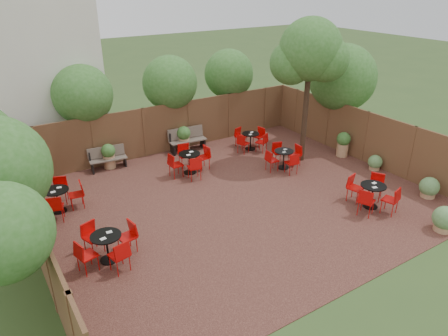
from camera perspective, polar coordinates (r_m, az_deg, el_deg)
ground at (r=13.61m, az=1.63°, el=-4.44°), size 80.00×80.00×0.00m
courtyard_paving at (r=13.60m, az=1.63°, el=-4.40°), size 12.00×10.00×0.02m
fence_back at (r=17.20m, az=-7.73°, el=5.42°), size 12.00×0.08×2.00m
fence_left at (r=11.33m, az=-24.59°, el=-7.61°), size 0.08×10.00×2.00m
fence_right at (r=17.01m, az=18.71°, el=4.08°), size 0.08×10.00×2.00m
neighbour_building at (r=18.13m, az=-26.01°, el=14.02°), size 5.00×4.00×8.00m
overhang_foliage at (r=14.68m, az=-5.92°, el=9.09°), size 15.70×10.31×2.76m
courtyard_tree at (r=15.63m, az=11.68°, el=14.93°), size 2.51×2.41×5.38m
park_bench_left at (r=16.20m, az=-15.62°, el=1.37°), size 1.40×0.59×0.84m
park_bench_right at (r=17.33m, az=-5.08°, el=3.98°), size 1.58×0.63×0.95m
bistro_tables at (r=13.90m, az=-1.35°, el=-1.65°), size 9.92×7.48×0.89m
planters at (r=15.83m, az=-9.10°, el=1.99°), size 11.81×4.53×1.17m
low_shrubs at (r=14.63m, az=25.50°, el=-3.30°), size 2.32×4.41×0.75m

